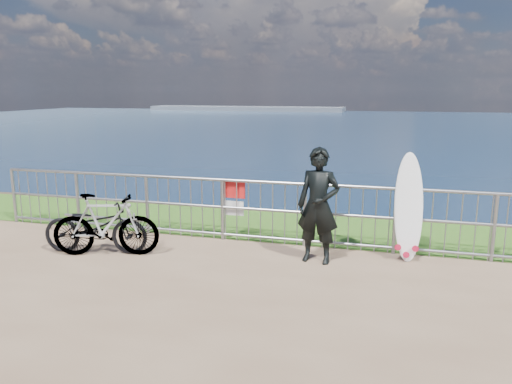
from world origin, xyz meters
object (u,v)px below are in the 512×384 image
(bicycle_far, at_px, (106,225))
(surfer, at_px, (318,206))
(surfboard, at_px, (408,211))
(bicycle_near, at_px, (95,226))

(bicycle_far, bearing_deg, surfer, -96.11)
(surfboard, relative_size, bicycle_near, 0.99)
(bicycle_near, bearing_deg, bicycle_far, -116.97)
(bicycle_far, bearing_deg, surfboard, -93.17)
(bicycle_far, bearing_deg, bicycle_near, 57.29)
(surfer, height_order, bicycle_far, surfer)
(surfboard, bearing_deg, surfer, -159.51)
(surfer, bearing_deg, bicycle_far, -162.57)
(bicycle_near, distance_m, bicycle_far, 0.26)
(surfboard, height_order, bicycle_far, surfboard)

